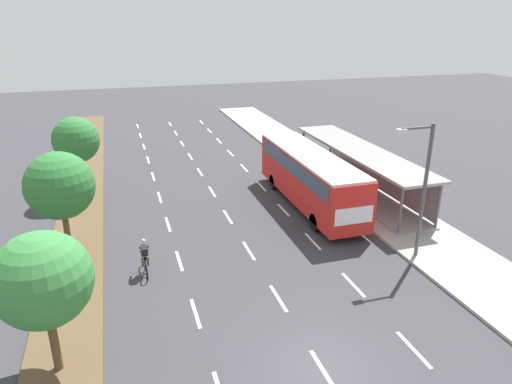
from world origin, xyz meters
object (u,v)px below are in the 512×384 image
object	(u,v)px
bus_shelter	(363,166)
bus	(310,174)
median_tree_third	(76,140)
streetlight	(422,183)
cyclist	(145,258)
median_tree_nearest	(43,280)
median_tree_second	(60,186)

from	to	relation	value
bus_shelter	bus	bearing A→B (deg)	-165.18
median_tree_third	streetlight	xyz separation A→B (m)	(15.65, -13.38, 0.07)
cyclist	median_tree_nearest	xyz separation A→B (m)	(-3.27, -5.49, 2.68)
cyclist	median_tree_nearest	size ratio (longest dim) A/B	0.37
bus	cyclist	bearing A→B (deg)	-152.63
cyclist	bus	bearing A→B (deg)	27.37
median_tree_third	cyclist	bearing A→B (deg)	-74.22
median_tree_nearest	median_tree_third	world-z (taller)	median_tree_third
median_tree_third	streetlight	world-z (taller)	streetlight
cyclist	median_tree_third	world-z (taller)	median_tree_third
bus_shelter	median_tree_second	bearing A→B (deg)	-168.34
bus	cyclist	xyz separation A→B (m)	(-10.36, -5.36, -1.28)
bus	cyclist	distance (m)	11.74
bus	median_tree_second	world-z (taller)	median_tree_second
bus	median_tree_second	size ratio (longest dim) A/B	2.18
bus_shelter	median_tree_third	bearing A→B (deg)	165.67
bus_shelter	streetlight	bearing A→B (deg)	-103.44
median_tree_third	streetlight	distance (m)	20.59
median_tree_nearest	streetlight	distance (m)	16.12
median_tree_second	median_tree_third	distance (m)	8.27
median_tree_nearest	median_tree_third	bearing A→B (deg)	89.45
bus	median_tree_nearest	distance (m)	17.49
median_tree_second	median_tree_nearest	bearing A→B (deg)	-89.00
cyclist	median_tree_second	xyz separation A→B (m)	(-3.42, 2.77, 2.89)
bus	median_tree_nearest	world-z (taller)	median_tree_nearest
median_tree_nearest	bus_shelter	bearing A→B (deg)	33.79
median_tree_nearest	streetlight	size ratio (longest dim) A/B	0.75
bus	cyclist	size ratio (longest dim) A/B	6.20
median_tree_nearest	median_tree_second	distance (m)	8.27
median_tree_second	streetlight	distance (m)	16.75
median_tree_third	median_tree_second	bearing A→B (deg)	-92.09
median_tree_second	median_tree_third	xyz separation A→B (m)	(0.30, 8.26, 0.13)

